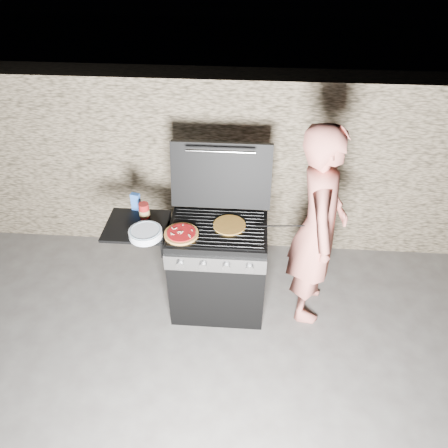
# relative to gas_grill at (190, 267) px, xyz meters

# --- Properties ---
(ground) EXTENTS (50.00, 50.00, 0.00)m
(ground) POSITION_rel_gas_grill_xyz_m (0.25, 0.00, -0.46)
(ground) COLOR #46423D
(stone_wall) EXTENTS (8.00, 0.35, 1.80)m
(stone_wall) POSITION_rel_gas_grill_xyz_m (0.25, 1.05, 0.44)
(stone_wall) COLOR tan
(stone_wall) RESTS_ON ground
(gas_grill) EXTENTS (1.34, 0.79, 0.91)m
(gas_grill) POSITION_rel_gas_grill_xyz_m (0.00, 0.00, 0.00)
(gas_grill) COLOR black
(gas_grill) RESTS_ON ground
(pizza_topped) EXTENTS (0.33, 0.33, 0.03)m
(pizza_topped) POSITION_rel_gas_grill_xyz_m (-0.03, -0.11, 0.47)
(pizza_topped) COLOR tan
(pizza_topped) RESTS_ON gas_grill
(pizza_plain) EXTENTS (0.34, 0.34, 0.01)m
(pizza_plain) POSITION_rel_gas_grill_xyz_m (0.34, 0.03, 0.46)
(pizza_plain) COLOR gold
(pizza_plain) RESTS_ON gas_grill
(sauce_jar) EXTENTS (0.10, 0.10, 0.13)m
(sauce_jar) POSITION_rel_gas_grill_xyz_m (-0.37, 0.11, 0.51)
(sauce_jar) COLOR maroon
(sauce_jar) RESTS_ON gas_grill
(blue_carton) EXTENTS (0.08, 0.06, 0.16)m
(blue_carton) POSITION_rel_gas_grill_xyz_m (-0.46, 0.21, 0.53)
(blue_carton) COLOR #2A59B2
(blue_carton) RESTS_ON gas_grill
(plate_stack) EXTENTS (0.33, 0.33, 0.06)m
(plate_stack) POSITION_rel_gas_grill_xyz_m (-0.31, -0.14, 0.48)
(plate_stack) COLOR white
(plate_stack) RESTS_ON gas_grill
(person) EXTENTS (0.49, 0.70, 1.81)m
(person) POSITION_rel_gas_grill_xyz_m (1.06, 0.06, 0.45)
(person) COLOR #D87363
(person) RESTS_ON ground
(tongs) EXTENTS (0.39, 0.07, 0.08)m
(tongs) POSITION_rel_gas_grill_xyz_m (0.74, 0.00, 0.49)
(tongs) COLOR black
(tongs) RESTS_ON gas_grill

